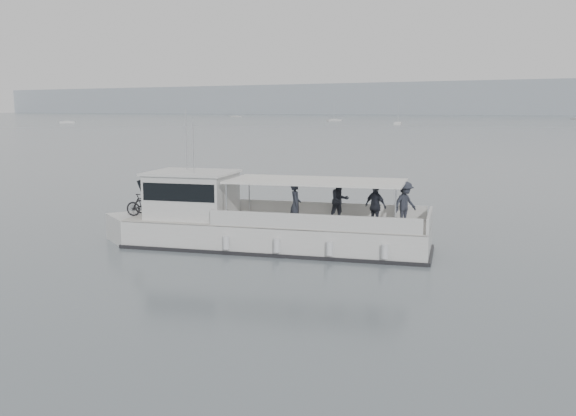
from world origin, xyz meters
The scene contains 3 objects.
ground centered at (0.00, 0.00, 0.00)m, with size 1400.00×1400.00×0.00m, color slate.
tour_boat centered at (-4.65, 0.79, 0.90)m, with size 13.11×6.15×5.51m.
moored_fleet centered at (-28.65, 196.21, 0.36)m, with size 451.56×354.11×9.32m.
Camera 1 is at (8.91, -19.53, 5.30)m, focal length 40.00 mm.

